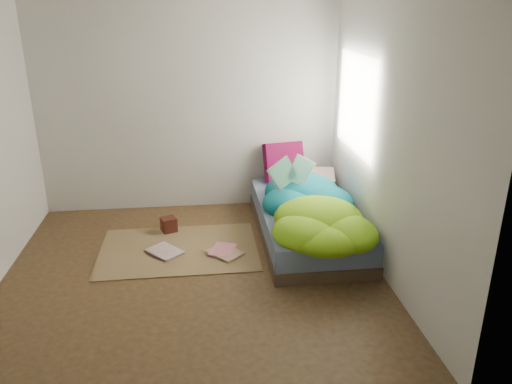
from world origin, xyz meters
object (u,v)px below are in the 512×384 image
Objects in this scene: bed at (307,222)px; floor_book_b at (212,249)px; open_book at (292,163)px; pillow_magenta at (284,162)px; wooden_box at (169,224)px; floor_book_a at (155,256)px.

bed reaches higher than floor_book_b.
bed is 4.45× the size of open_book.
pillow_magenta is 1.58m from wooden_box.
floor_book_a is at bearing -168.57° from bed.
open_book is 1.31× the size of floor_book_a.
pillow_magenta is (-0.11, 0.88, 0.41)m from bed.
bed reaches higher than wooden_box.
bed is at bearing -41.63° from open_book.
floor_book_a is at bearing 175.67° from open_book.
bed is 0.67m from open_book.
floor_book_b is at bearing -48.94° from wooden_box.
bed is at bearing -93.57° from pillow_magenta.
wooden_box is at bearing 169.23° from bed.
pillow_magenta is 1.37× the size of floor_book_a.
pillow_magenta is at bearing 66.79° from open_book.
floor_book_a is 0.58m from floor_book_b.
open_book is at bearing -104.22° from pillow_magenta.
floor_book_a is 1.14× the size of floor_book_b.
bed is at bearing 34.41° from floor_book_b.
wooden_box is (-1.49, 0.28, -0.08)m from bed.
open_book reaches higher than pillow_magenta.
pillow_magenta is at bearing -2.44° from floor_book_a.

